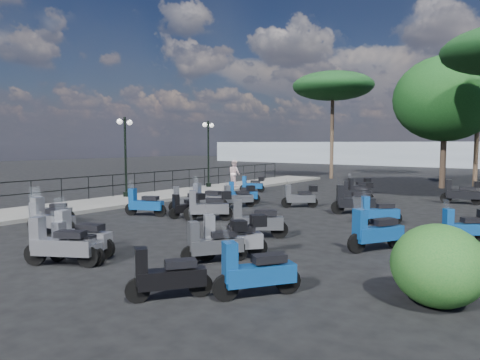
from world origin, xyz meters
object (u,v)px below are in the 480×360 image
Objects in this scene: scooter_19 at (233,238)px; scooter_20 at (353,201)px; pedestrian_far at (235,173)px; scooter_16 at (300,197)px; scooter_18 at (216,243)px; scooter_1 at (52,211)px; scooter_10 at (238,197)px; scooter_21 at (378,212)px; pine_2 at (333,86)px; scooter_27 at (462,193)px; scooter_4 at (242,194)px; broadleaf_tree at (445,99)px; scooter_14 at (256,221)px; scooter_24 at (376,232)px; scooter_2 at (144,204)px; scooter_5 at (252,184)px; scooter_8 at (188,206)px; scooter_23 at (255,272)px; scooter_15 at (209,206)px; scooter_25 at (465,226)px; scooter_11 at (359,187)px; scooter_6 at (45,219)px; scooter_9 at (189,201)px; scooter_3 at (208,198)px; lamp_post_1 at (125,151)px; scooter_7 at (81,236)px; pine_0 at (479,83)px; lamp_post_2 at (208,149)px; scooter_0 at (51,219)px; scooter_13 at (75,246)px; scooter_17 at (167,276)px; scooter_22 at (357,192)px; scooter_12 at (59,245)px.

scooter_20 is (-0.28, 8.08, -0.02)m from scooter_19.
scooter_19 is (9.87, -12.75, -0.44)m from pedestrian_far.
scooter_18 reaches higher than scooter_16.
scooter_20 is at bearing -86.36° from scooter_1.
scooter_21 reaches higher than scooter_10.
scooter_27 is at bearing -41.49° from pine_2.
scooter_21 is at bearing 154.34° from scooter_27.
broadleaf_tree is (5.81, 13.17, 5.09)m from scooter_4.
scooter_24 is (3.35, 0.65, -0.00)m from scooter_14.
scooter_2 is 8.19m from scooter_20.
scooter_5 is 0.91× the size of scooter_14.
scooter_2 reaches higher than scooter_8.
scooter_8 is 1.02× the size of scooter_10.
scooter_14 reaches higher than scooter_23.
scooter_15 is at bearing -103.37° from broadleaf_tree.
scooter_25 is at bearing -93.05° from scooter_18.
scooter_5 is at bearing -43.49° from scooter_1.
scooter_11 is 12.66m from scooter_24.
scooter_9 is (0.93, 5.50, 0.06)m from scooter_6.
scooter_8 is 1.15× the size of scooter_11.
scooter_15 is at bearing -8.13° from scooter_23.
broadleaf_tree is (6.03, 16.47, 5.07)m from scooter_9.
scooter_3 is 1.27× the size of scooter_10.
scooter_16 reaches higher than scooter_1.
scooter_21 is at bearing -147.87° from scooter_10.
scooter_9 is 20.49m from pine_2.
scooter_11 is 6.81m from scooter_20.
pine_2 is (-8.50, 23.58, 6.74)m from scooter_19.
lamp_post_1 is 11.12m from scooter_7.
scooter_2 is at bearing -112.89° from pine_0.
scooter_1 reaches higher than scooter_11.
pine_2 is at bearing -32.83° from scooter_24.
scooter_23 is at bearing 178.55° from scooter_14.
scooter_27 is at bearing -105.17° from scooter_8.
scooter_1 is 0.82× the size of scooter_23.
scooter_7 is (2.38, -9.80, 0.04)m from scooter_4.
lamp_post_2 is at bearing -3.79° from scooter_24.
scooter_15 is at bearing -149.22° from scooter_3.
lamp_post_2 is 2.21× the size of scooter_0.
lamp_post_1 is 2.41× the size of scooter_24.
scooter_13 is (3.84, -5.31, -0.05)m from scooter_2.
scooter_22 reaches higher than scooter_17.
scooter_8 is at bearing -10.88° from scooter_12.
scooter_24 is at bearing -137.74° from scooter_15.
scooter_5 is 0.87× the size of scooter_12.
scooter_12 is 17.45m from scooter_27.
scooter_9 reaches higher than scooter_4.
lamp_post_1 is at bearing 4.51° from scooter_18.
scooter_6 is 7.62m from scooter_17.
scooter_6 is at bearing 92.84° from scooter_21.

